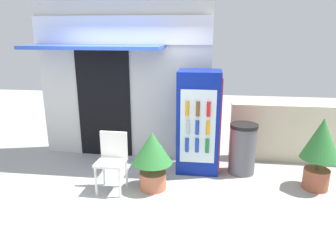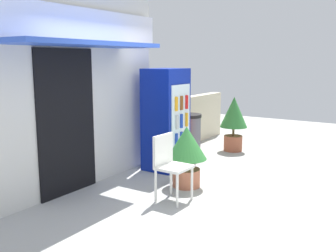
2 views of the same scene
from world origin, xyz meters
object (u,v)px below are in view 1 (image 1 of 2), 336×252
at_px(plastic_chair, 112,157).
at_px(potted_plant_near_shop, 152,155).
at_px(drink_cooler, 199,122).
at_px(potted_plant_curbside, 321,146).
at_px(trash_bin, 243,149).

relative_size(plastic_chair, potted_plant_near_shop, 0.98).
relative_size(drink_cooler, potted_plant_curbside, 1.53).
height_order(drink_cooler, trash_bin, drink_cooler).
bearing_deg(drink_cooler, trash_bin, -1.92).
relative_size(potted_plant_near_shop, potted_plant_curbside, 0.81).
bearing_deg(plastic_chair, potted_plant_curbside, 7.43).
bearing_deg(potted_plant_near_shop, potted_plant_curbside, 7.40).
distance_m(drink_cooler, plastic_chair, 1.62).
xyz_separation_m(drink_cooler, potted_plant_near_shop, (-0.68, -0.81, -0.32)).
distance_m(drink_cooler, trash_bin, 0.89).
bearing_deg(trash_bin, plastic_chair, -157.28).
bearing_deg(potted_plant_near_shop, drink_cooler, 50.03).
bearing_deg(plastic_chair, trash_bin, 22.72).
distance_m(potted_plant_near_shop, trash_bin, 1.65).
xyz_separation_m(drink_cooler, plastic_chair, (-1.30, -0.89, -0.35)).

